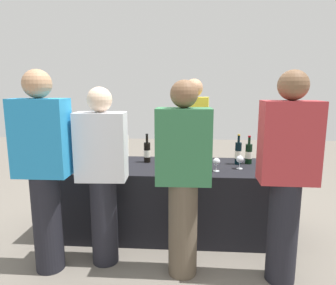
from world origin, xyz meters
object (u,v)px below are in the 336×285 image
at_px(wine_bottle_4, 249,154).
at_px(guest_1, 102,172).
at_px(wine_glass_2, 207,160).
at_px(guest_2, 183,175).
at_px(wine_bottle_2, 204,153).
at_px(wine_glass_3, 217,162).
at_px(wine_bottle_1, 147,152).
at_px(menu_board, 112,167).
at_px(wine_bottle_3, 238,153).
at_px(wine_glass_0, 104,157).
at_px(wine_glass_1, 180,160).
at_px(ice_bucket, 96,157).
at_px(wine_bottle_0, 78,152).
at_px(wine_glass_4, 240,160).
at_px(guest_3, 287,173).
at_px(server_pouring, 193,139).
at_px(guest_0, 43,167).

bearing_deg(wine_bottle_4, guest_1, -150.77).
xyz_separation_m(wine_glass_2, guest_2, (-0.23, -0.64, 0.03)).
height_order(wine_bottle_2, wine_glass_3, wine_bottle_2).
bearing_deg(wine_bottle_1, menu_board, 127.23).
height_order(wine_bottle_3, wine_glass_0, wine_bottle_3).
height_order(wine_bottle_1, wine_glass_3, wine_bottle_1).
distance_m(wine_glass_1, ice_bucket, 0.93).
distance_m(wine_bottle_0, wine_glass_2, 1.43).
xyz_separation_m(wine_glass_4, guest_3, (0.24, -0.72, 0.07)).
relative_size(wine_glass_3, ice_bucket, 0.68).
height_order(wine_bottle_2, wine_glass_2, wine_bottle_2).
height_order(wine_bottle_3, ice_bucket, wine_bottle_3).
bearing_deg(wine_glass_4, wine_bottle_4, 59.80).
bearing_deg(wine_bottle_4, menu_board, 155.42).
bearing_deg(guest_3, wine_bottle_4, 97.97).
xyz_separation_m(wine_glass_4, guest_2, (-0.56, -0.68, 0.03)).
xyz_separation_m(wine_bottle_4, ice_bucket, (-1.65, -0.15, -0.03)).
height_order(wine_bottle_0, wine_bottle_2, wine_bottle_2).
xyz_separation_m(wine_glass_1, guest_2, (0.04, -0.60, 0.02)).
height_order(guest_1, menu_board, guest_1).
bearing_deg(wine_glass_4, server_pouring, 122.45).
distance_m(wine_glass_3, guest_3, 0.79).
bearing_deg(wine_glass_0, server_pouring, 38.64).
bearing_deg(wine_bottle_4, wine_glass_2, -150.55).
xyz_separation_m(wine_glass_0, guest_2, (0.84, -0.67, 0.02)).
xyz_separation_m(wine_glass_2, wine_glass_4, (0.33, 0.04, 0.00)).
bearing_deg(wine_bottle_4, wine_glass_0, -171.38).
height_order(wine_bottle_4, guest_1, guest_1).
distance_m(wine_glass_0, guest_0, 0.76).
bearing_deg(guest_0, wine_bottle_2, 32.25).
bearing_deg(wine_glass_1, wine_glass_2, 9.20).
relative_size(guest_2, guest_3, 0.96).
xyz_separation_m(wine_bottle_2, server_pouring, (-0.12, 0.56, 0.06)).
bearing_deg(server_pouring, guest_2, 91.35).
relative_size(wine_glass_2, guest_2, 0.08).
height_order(wine_glass_1, wine_glass_3, wine_glass_1).
xyz_separation_m(wine_bottle_2, wine_glass_3, (0.11, -0.28, -0.02)).
distance_m(guest_1, menu_board, 1.65).
distance_m(wine_bottle_4, guest_2, 1.14).
bearing_deg(guest_0, ice_bucket, 75.07).
relative_size(wine_bottle_4, guest_1, 0.20).
xyz_separation_m(guest_0, guest_3, (1.96, -0.02, -0.01)).
bearing_deg(wine_glass_2, ice_bucket, 174.63).
height_order(wine_glass_2, menu_board, menu_board).
height_order(server_pouring, guest_0, guest_0).
bearing_deg(wine_glass_3, wine_glass_4, 23.53).
distance_m(wine_glass_1, server_pouring, 0.83).
bearing_deg(wine_bottle_0, wine_bottle_2, 0.17).
distance_m(wine_glass_2, ice_bucket, 1.19).
bearing_deg(wine_glass_0, guest_0, -114.67).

